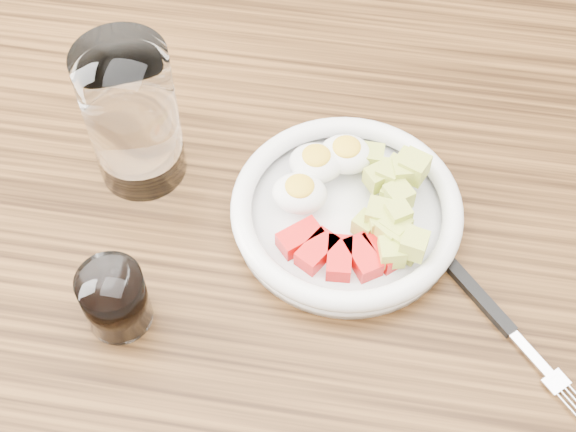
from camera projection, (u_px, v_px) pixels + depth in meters
The scene contains 5 objects.
dining_table at pixel (295, 290), 0.90m from camera, with size 1.50×0.90×0.77m.
bowl at pixel (348, 207), 0.81m from camera, with size 0.24×0.24×0.06m.
fork at pixel (498, 317), 0.76m from camera, with size 0.14×0.15×0.01m.
water_glass at pixel (132, 116), 0.80m from camera, with size 0.09×0.09×0.17m, color white.
coffee_glass at pixel (115, 299), 0.74m from camera, with size 0.06×0.06×0.07m.
Camera 1 is at (0.06, -0.43, 1.46)m, focal length 50.00 mm.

